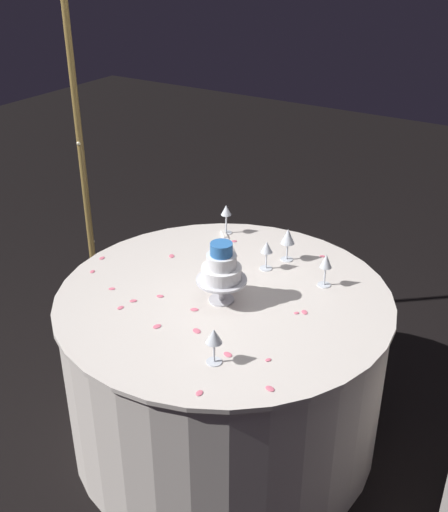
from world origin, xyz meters
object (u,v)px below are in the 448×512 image
Objects in this scene: main_table at (224,366)px; wine_glass_3 at (226,212)px; wine_glass_4 at (214,338)px; wine_glass_2 at (326,263)px; cake_knife at (227,241)px; decorative_arch at (268,124)px; wine_glass_0 at (267,249)px; tiered_cake at (221,269)px; wine_glass_1 at (288,237)px.

wine_glass_3 reaches higher than main_table.
main_table is 9.99× the size of wine_glass_4.
wine_glass_3 is 1.07× the size of wine_glass_4.
wine_glass_2 is 0.63m from cake_knife.
decorative_arch is at bearing -28.56° from wine_glass_3.
cake_knife is (-0.26, 0.09, -0.68)m from decorative_arch.
wine_glass_0 reaches higher than cake_knife.
cake_knife is (0.06, -0.09, -0.12)m from wine_glass_3.
wine_glass_0 is (0.04, -0.05, -0.58)m from decorative_arch.
wine_glass_2 is at bearing 81.36° from wine_glass_4.
main_table is 0.55m from tiered_cake.
main_table is at bearing -137.48° from wine_glass_2.
tiered_cake is 1.74× the size of wine_glass_3.
wine_glass_3 is at bearing 119.83° from wine_glass_4.
cake_knife is at bearing -54.63° from wine_glass_3.
decorative_arch is 14.21× the size of wine_glass_1.
wine_glass_4 reaches higher than main_table.
tiered_cake is at bearing -87.64° from decorative_arch.
wine_glass_3 is at bearing 166.89° from wine_glass_1.
main_table is 6.50× the size of cake_knife.
wine_glass_1 is 0.36m from cake_knife.
main_table is at bearing 109.61° from tiered_cake.
wine_glass_3 is (-0.34, 0.58, -0.04)m from tiered_cake.
wine_glass_0 is at bearing -24.76° from cake_knife.
decorative_arch reaches higher than wine_glass_1.
decorative_arch is 15.72× the size of wine_glass_4.
main_table is at bearing -58.71° from wine_glass_3.
wine_glass_3 reaches higher than wine_glass_4.
wine_glass_3 is at bearing 125.37° from cake_knife.
wine_glass_0 is 0.90× the size of wine_glass_2.
main_table is 0.68m from wine_glass_2.
wine_glass_1 is at bearing -13.11° from wine_glass_3.
wine_glass_0 is (0.04, 0.31, 0.50)m from main_table.
wine_glass_4 is (-0.11, -0.74, -0.00)m from wine_glass_2.
tiered_cake is at bearing -60.51° from cake_knife.
wine_glass_1 is 1.11× the size of wine_glass_4.
wine_glass_0 is at bearing -107.38° from wine_glass_1.
main_table is at bearing -100.84° from wine_glass_1.
wine_glass_1 is at bearing 153.44° from wine_glass_2.
main_table is 0.59m from wine_glass_0.
wine_glass_1 is at bearing -1.17° from cake_knife.
main_table is (0.00, -0.36, -1.07)m from decorative_arch.
main_table is 0.65m from cake_knife.
wine_glass_4 is (0.18, -0.73, 0.01)m from wine_glass_0.
wine_glass_0 is 0.76m from wine_glass_4.
decorative_arch is 14.82× the size of wine_glass_2.
wine_glass_4 is 0.65× the size of cake_knife.
wine_glass_4 is (0.23, -0.43, 0.50)m from main_table.
wine_glass_2 is (0.34, 0.31, 0.51)m from main_table.
wine_glass_1 is at bearing 44.09° from decorative_arch.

